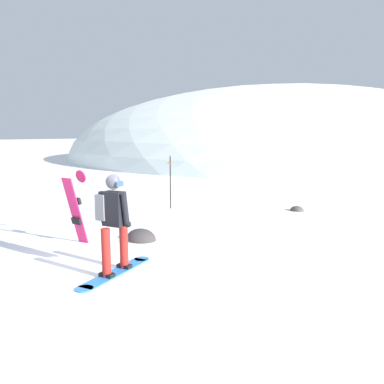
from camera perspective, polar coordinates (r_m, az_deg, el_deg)
ground_plane at (r=6.90m, az=-16.66°, el=-11.78°), size 300.00×300.00×0.00m
ridge_peak_main at (r=37.87m, az=11.68°, el=4.96°), size 39.97×35.97×13.47m
snowboarder_main at (r=6.55m, az=-11.83°, el=-4.30°), size 0.64×1.83×1.71m
spare_snowboard at (r=8.50m, az=-17.07°, el=-2.22°), size 0.28×0.45×1.61m
piste_marker_near at (r=12.08m, az=-3.29°, el=2.15°), size 0.20×0.20×1.73m
rock_dark at (r=8.72m, az=-7.72°, el=-7.15°), size 0.72×0.61×0.50m
rock_mid at (r=12.28m, az=15.52°, el=-2.74°), size 0.43×0.37×0.30m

